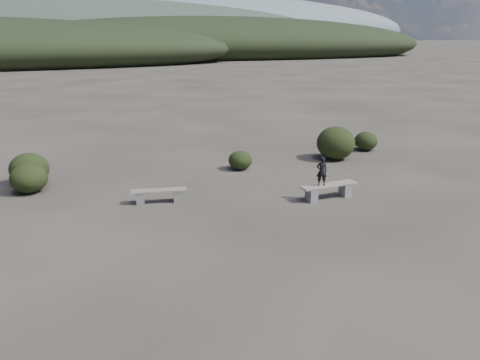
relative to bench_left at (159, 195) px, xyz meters
name	(u,v)px	position (x,y,z in m)	size (l,w,h in m)	color
ground	(319,262)	(2.69, -5.45, -0.27)	(1200.00, 1200.00, 0.00)	#322C26
bench_left	(159,195)	(0.00, 0.00, 0.00)	(1.80, 0.69, 0.44)	slate
bench_right	(329,190)	(5.29, -1.60, 0.03)	(2.00, 0.52, 0.50)	slate
seated_person	(322,171)	(4.98, -1.61, 0.71)	(0.35, 0.23, 0.95)	black
shrub_a	(29,178)	(-3.91, 2.63, 0.23)	(1.23, 1.23, 1.00)	black
shrub_c	(240,160)	(3.86, 2.77, 0.11)	(0.95, 0.95, 0.76)	black
shrub_d	(336,143)	(8.29, 2.82, 0.45)	(1.64, 1.64, 1.43)	black
shrub_e	(366,141)	(10.52, 3.74, 0.18)	(1.07, 1.07, 0.89)	black
shrub_f	(29,169)	(-3.92, 3.60, 0.31)	(1.36, 1.36, 1.15)	black
mountain_ridges	(48,28)	(-4.79, 333.61, 10.57)	(500.00, 400.00, 56.00)	black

